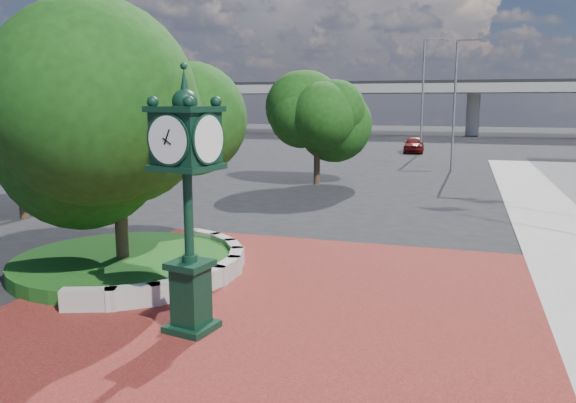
# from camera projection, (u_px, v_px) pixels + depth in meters

# --- Properties ---
(ground) EXTENTS (200.00, 200.00, 0.00)m
(ground) POSITION_uv_depth(u_px,v_px,m) (292.00, 287.00, 14.48)
(ground) COLOR black
(ground) RESTS_ON ground
(plaza) EXTENTS (12.00, 12.00, 0.04)m
(plaza) POSITION_uv_depth(u_px,v_px,m) (280.00, 299.00, 13.54)
(plaza) COLOR maroon
(plaza) RESTS_ON ground
(planter_wall) EXTENTS (2.96, 6.77, 0.54)m
(planter_wall) POSITION_uv_depth(u_px,v_px,m) (196.00, 268.00, 15.23)
(planter_wall) COLOR #9E9B93
(planter_wall) RESTS_ON ground
(grass_bed) EXTENTS (6.10, 6.10, 0.40)m
(grass_bed) POSITION_uv_depth(u_px,v_px,m) (123.00, 263.00, 15.92)
(grass_bed) COLOR #174012
(grass_bed) RESTS_ON ground
(overpass) EXTENTS (90.00, 12.00, 7.50)m
(overpass) POSITION_uv_depth(u_px,v_px,m) (435.00, 88.00, 79.14)
(overpass) COLOR #9E9B93
(overpass) RESTS_ON ground
(tree_planter) EXTENTS (5.20, 5.20, 6.33)m
(tree_planter) POSITION_uv_depth(u_px,v_px,m) (117.00, 139.00, 15.30)
(tree_planter) COLOR #38281C
(tree_planter) RESTS_ON ground
(tree_northwest) EXTENTS (5.60, 5.60, 6.93)m
(tree_northwest) POSITION_uv_depth(u_px,v_px,m) (16.00, 117.00, 22.28)
(tree_northwest) COLOR #38281C
(tree_northwest) RESTS_ON ground
(tree_street) EXTENTS (4.40, 4.40, 5.45)m
(tree_street) POSITION_uv_depth(u_px,v_px,m) (317.00, 128.00, 32.00)
(tree_street) COLOR #38281C
(tree_street) RESTS_ON ground
(post_clock) EXTENTS (1.28, 1.28, 5.37)m
(post_clock) POSITION_uv_depth(u_px,v_px,m) (188.00, 192.00, 11.18)
(post_clock) COLOR black
(post_clock) RESTS_ON ground
(parked_car) EXTENTS (2.01, 4.54, 1.52)m
(parked_car) POSITION_uv_depth(u_px,v_px,m) (414.00, 144.00, 52.58)
(parked_car) COLOR #560C0C
(parked_car) RESTS_ON ground
(street_lamp_near) EXTENTS (1.98, 0.40, 8.85)m
(street_lamp_near) POSITION_uv_depth(u_px,v_px,m) (458.00, 95.00, 38.35)
(street_lamp_near) COLOR slate
(street_lamp_near) RESTS_ON ground
(street_lamp_far) EXTENTS (2.31, 0.55, 10.30)m
(street_lamp_far) POSITION_uv_depth(u_px,v_px,m) (426.00, 87.00, 50.80)
(street_lamp_far) COLOR slate
(street_lamp_far) RESTS_ON ground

